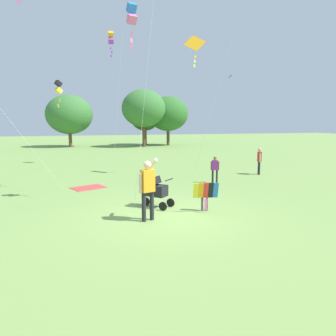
# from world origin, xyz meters

# --- Properties ---
(ground_plane) EXTENTS (120.00, 120.00, 0.00)m
(ground_plane) POSITION_xyz_m (0.00, 0.00, 0.00)
(ground_plane) COLOR #75994C
(treeline_distant) EXTENTS (25.46, 7.35, 6.42)m
(treeline_distant) POSITION_xyz_m (1.43, 27.68, 3.79)
(treeline_distant) COLOR brown
(treeline_distant) RESTS_ON ground
(child_with_butterfly_kite) EXTENTS (0.79, 0.43, 0.95)m
(child_with_butterfly_kite) POSITION_xyz_m (1.31, 0.11, 0.59)
(child_with_butterfly_kite) COLOR #4C4C51
(child_with_butterfly_kite) RESTS_ON ground
(person_adult_flyer) EXTENTS (0.56, 0.62, 1.78)m
(person_adult_flyer) POSITION_xyz_m (-0.62, -0.29, 1.03)
(person_adult_flyer) COLOR #232328
(person_adult_flyer) RESTS_ON ground
(stroller) EXTENTS (0.97, 0.98, 1.03)m
(stroller) POSITION_xyz_m (-0.03, 1.03, 0.61)
(stroller) COLOR black
(stroller) RESTS_ON ground
(kite_adult_black) EXTENTS (0.40, 2.11, 6.55)m
(kite_adult_black) POSITION_xyz_m (-0.60, 1.77, 6.16)
(kite_adult_black) COLOR blue
(kite_adult_black) RESTS_ON ground
(kite_orange_delta) EXTENTS (2.57, 1.50, 4.44)m
(kite_orange_delta) POSITION_xyz_m (-3.06, 4.81, 4.12)
(kite_orange_delta) COLOR black
(kite_orange_delta) RESTS_ON ground
(kite_green_novelty) EXTENTS (0.45, 3.21, 8.32)m
(kite_green_novelty) POSITION_xyz_m (-0.08, 11.61, 7.87)
(kite_green_novelty) COLOR #F4A319
(kite_green_novelty) RESTS_ON ground
(kite_blue_high) EXTENTS (1.26, 2.82, 7.11)m
(kite_blue_high) POSITION_xyz_m (3.43, 6.36, 6.43)
(kite_blue_high) COLOR #F4A319
(kite_blue_high) RESTS_ON ground
(distant_kites_cluster) EXTENTS (32.56, 13.07, 8.38)m
(distant_kites_cluster) POSITION_xyz_m (-6.09, 24.33, 12.30)
(distant_kites_cluster) COLOR purple
(person_red_shirt) EXTENTS (0.35, 0.27, 1.24)m
(person_red_shirt) POSITION_xyz_m (3.59, 4.22, 0.73)
(person_red_shirt) COLOR #232328
(person_red_shirt) RESTS_ON ground
(person_sitting_far) EXTENTS (0.30, 0.42, 1.42)m
(person_sitting_far) POSITION_xyz_m (6.90, 5.71, 0.84)
(person_sitting_far) COLOR #232328
(person_sitting_far) RESTS_ON ground
(picnic_blanket) EXTENTS (1.61, 1.42, 0.02)m
(picnic_blanket) POSITION_xyz_m (-2.03, 4.83, 0.01)
(picnic_blanket) COLOR #CC3D3D
(picnic_blanket) RESTS_ON ground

